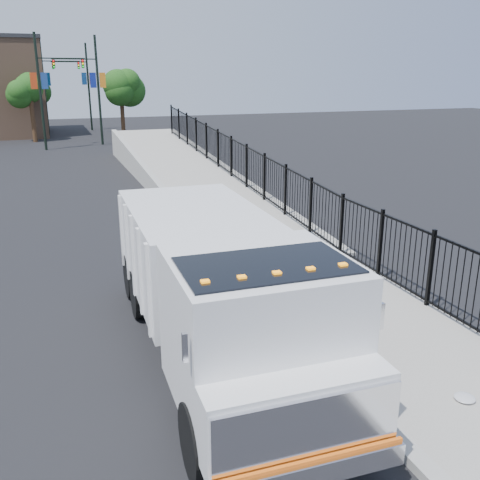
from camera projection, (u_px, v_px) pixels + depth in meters
name	position (u px, v px, depth m)	size (l,w,h in m)	color
ground	(289.00, 334.00, 11.44)	(120.00, 120.00, 0.00)	black
sidewalk	(424.00, 361.00, 10.26)	(3.55, 12.00, 0.12)	#9E998E
curb	(336.00, 378.00, 9.62)	(0.30, 12.00, 0.16)	#ADAAA3
ramp	(191.00, 185.00, 26.47)	(3.95, 24.00, 1.70)	#9E998E
iron_fence	(246.00, 180.00, 23.09)	(0.10, 28.00, 1.80)	black
truck	(219.00, 284.00, 9.90)	(2.90, 8.34, 2.84)	black
worker	(332.00, 287.00, 11.39)	(0.63, 0.41, 1.72)	maroon
debris	(465.00, 398.00, 8.91)	(0.35, 0.35, 0.09)	silver
light_pole_0	(44.00, 87.00, 37.42)	(3.77, 0.22, 8.00)	black
light_pole_1	(94.00, 86.00, 40.18)	(3.77, 0.22, 8.00)	black
light_pole_2	(48.00, 84.00, 46.60)	(3.77, 0.22, 8.00)	black
light_pole_3	(85.00, 83.00, 50.59)	(3.77, 0.22, 8.00)	black
tree_0	(30.00, 92.00, 41.87)	(2.29, 2.29, 5.15)	#382314
tree_1	(121.00, 89.00, 46.82)	(2.63, 2.63, 5.31)	#382314
tree_2	(33.00, 88.00, 49.91)	(2.90, 2.90, 5.45)	#382314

